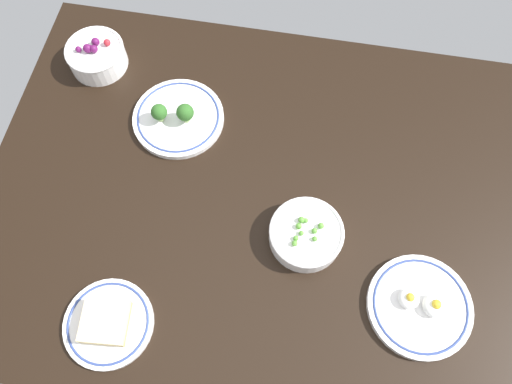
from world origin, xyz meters
TOP-DOWN VIEW (x-y plane):
  - dining_table at (0.00, 0.00)cm, footprint 120.33×92.50cm
  - plate_broccoli at (21.30, -15.89)cm, footprint 21.30×21.30cm
  - bowl_peas at (-11.88, 7.82)cm, footprint 15.50×15.50cm
  - plate_sandwich at (23.68, 32.14)cm, footprint 17.66×17.66cm
  - plate_eggs at (-36.16, 18.23)cm, footprint 20.84×20.84cm
  - bowl_berries at (44.35, -28.50)cm, footprint 14.15×14.15cm

SIDE VIEW (x-z plane):
  - dining_table at x=0.00cm, z-range 0.00..4.00cm
  - plate_eggs at x=-36.16cm, z-range 2.69..7.61cm
  - plate_broccoli at x=21.30cm, z-range 1.97..8.74cm
  - plate_sandwich at x=23.68cm, z-range 3.21..7.56cm
  - bowl_peas at x=-11.88cm, z-range 3.69..9.15cm
  - bowl_berries at x=44.35cm, z-range 3.38..10.98cm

